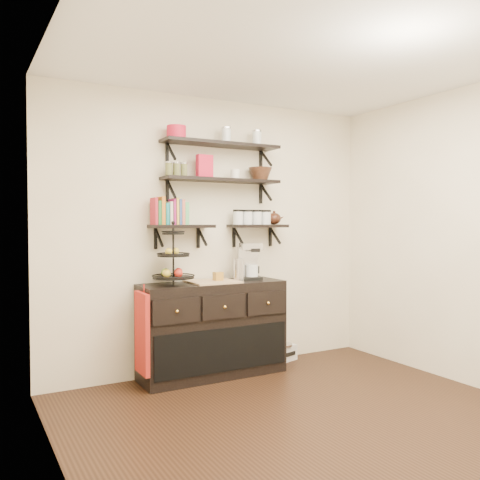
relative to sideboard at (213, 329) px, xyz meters
name	(u,v)px	position (x,y,z in m)	size (l,w,h in m)	color
floor	(325,429)	(0.15, -1.51, -0.45)	(3.50, 3.50, 0.00)	black
ceiling	(327,46)	(0.15, -1.51, 2.25)	(3.50, 3.50, 0.02)	white
back_wall	(216,235)	(0.15, 0.24, 0.90)	(3.50, 0.02, 2.70)	white
left_wall	(68,245)	(-1.60, -1.51, 0.90)	(0.02, 3.50, 2.70)	white
shelf_top	(222,145)	(0.15, 0.10, 1.78)	(1.20, 0.27, 0.23)	black
shelf_mid	(222,181)	(0.15, 0.10, 1.43)	(1.20, 0.27, 0.23)	black
shelf_low_left	(181,227)	(-0.27, 0.12, 0.98)	(0.60, 0.25, 0.23)	black
shelf_low_right	(258,227)	(0.57, 0.12, 0.98)	(0.60, 0.25, 0.23)	black
cookbooks	(173,213)	(-0.36, 0.12, 1.11)	(0.36, 0.15, 0.26)	#A5202F
glass_canisters	(252,218)	(0.51, 0.12, 1.06)	(0.43, 0.10, 0.13)	silver
sideboard	(213,329)	(0.00, 0.00, 0.00)	(1.40, 0.50, 0.92)	black
fruit_stand	(174,264)	(-0.39, 0.00, 0.64)	(0.38, 0.38, 0.56)	black
candle	(218,276)	(0.06, 0.00, 0.50)	(0.08, 0.08, 0.08)	olive
coffee_maker	(250,262)	(0.42, 0.02, 0.62)	(0.24, 0.24, 0.37)	black
thermal_carafe	(239,270)	(0.28, -0.02, 0.56)	(0.11, 0.11, 0.22)	silver
apron	(142,333)	(-0.73, -0.10, 0.06)	(0.04, 0.31, 0.71)	#AF2C12
radio	(283,352)	(0.88, 0.11, -0.36)	(0.34, 0.25, 0.18)	silver
recipe_box	(205,166)	(-0.03, 0.10, 1.56)	(0.16, 0.06, 0.22)	red
walnut_bowl	(260,174)	(0.59, 0.10, 1.51)	(0.24, 0.24, 0.13)	black
ramekins	(235,174)	(0.30, 0.10, 1.50)	(0.09, 0.09, 0.10)	white
teapot	(274,218)	(0.77, 0.12, 1.07)	(0.19, 0.14, 0.14)	#33180F
red_pot	(176,132)	(-0.32, 0.10, 1.86)	(0.18, 0.18, 0.12)	red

